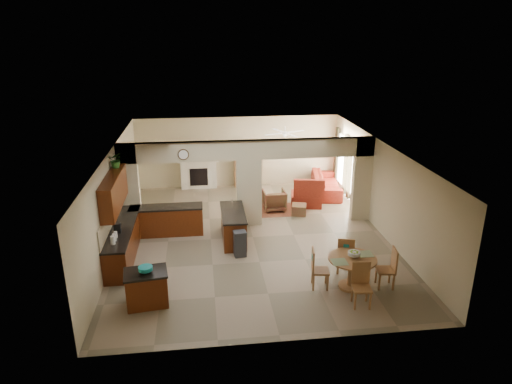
{
  "coord_description": "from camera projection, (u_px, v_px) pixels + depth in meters",
  "views": [
    {
      "loc": [
        -1.45,
        -12.61,
        6.0
      ],
      "look_at": [
        0.14,
        0.3,
        1.36
      ],
      "focal_mm": 32.0,
      "sensor_mm": 36.0,
      "label": 1
    }
  ],
  "objects": [
    {
      "name": "ceiling",
      "position": [
        253.0,
        148.0,
        13.02
      ],
      "size": [
        10.0,
        10.0,
        0.0
      ],
      "primitive_type": "plane",
      "rotation": [
        3.14,
        0.0,
        0.0
      ],
      "color": "white",
      "rests_on": "wall_back"
    },
    {
      "name": "drape_a_right",
      "position": [
        350.0,
        168.0,
        16.73
      ],
      "size": [
        0.1,
        0.28,
        2.3
      ],
      "primitive_type": "cube",
      "color": "#3F1F19",
      "rests_on": "wall_right"
    },
    {
      "name": "plant",
      "position": [
        116.0,
        160.0,
        12.62
      ],
      "size": [
        0.42,
        0.37,
        0.45
      ],
      "primitive_type": "imported",
      "rotation": [
        0.0,
        0.0,
        -0.05
      ],
      "color": "#1D4B14",
      "rests_on": "upper_cabinets"
    },
    {
      "name": "sofa",
      "position": [
        326.0,
        183.0,
        17.67
      ],
      "size": [
        2.66,
        1.4,
        0.74
      ],
      "primitive_type": "imported",
      "rotation": [
        0.0,
        0.0,
        1.4
      ],
      "color": "maroon",
      "rests_on": "floor"
    },
    {
      "name": "drape_b_right",
      "position": [
        336.0,
        156.0,
        18.31
      ],
      "size": [
        0.1,
        0.28,
        2.3
      ],
      "primitive_type": "cube",
      "color": "#3F1F19",
      "rests_on": "wall_right"
    },
    {
      "name": "ottoman",
      "position": [
        299.0,
        209.0,
        15.63
      ],
      "size": [
        0.59,
        0.59,
        0.35
      ],
      "primitive_type": "cube",
      "rotation": [
        0.0,
        0.0,
        -0.26
      ],
      "color": "maroon",
      "rests_on": "floor"
    },
    {
      "name": "window_b",
      "position": [
        342.0,
        160.0,
        17.76
      ],
      "size": [
        0.02,
        0.9,
        1.9
      ],
      "primitive_type": "cube",
      "color": "white",
      "rests_on": "wall_right"
    },
    {
      "name": "trash_can",
      "position": [
        240.0,
        245.0,
        12.7
      ],
      "size": [
        0.36,
        0.31,
        0.69
      ],
      "primitive_type": "cube",
      "rotation": [
        0.0,
        0.0,
        0.12
      ],
      "color": "#2D2D30",
      "rests_on": "floor"
    },
    {
      "name": "partition_center_pier",
      "position": [
        249.0,
        192.0,
        14.53
      ],
      "size": [
        0.8,
        0.25,
        2.2
      ],
      "primitive_type": "cube",
      "color": "#BDB28A",
      "rests_on": "floor"
    },
    {
      "name": "wall_right",
      "position": [
        382.0,
        189.0,
        13.96
      ],
      "size": [
        0.0,
        10.0,
        10.0
      ],
      "primitive_type": "plane",
      "rotation": [
        1.57,
        0.0,
        -1.57
      ],
      "color": "#BDB28A",
      "rests_on": "floor"
    },
    {
      "name": "partition_left_pier",
      "position": [
        129.0,
        188.0,
        14.0
      ],
      "size": [
        0.6,
        0.25,
        2.8
      ],
      "primitive_type": "cube",
      "color": "#BDB28A",
      "rests_on": "floor"
    },
    {
      "name": "dining_table",
      "position": [
        352.0,
        268.0,
        11.08
      ],
      "size": [
        1.18,
        1.18,
        0.8
      ],
      "color": "brown",
      "rests_on": "floor"
    },
    {
      "name": "wall_back",
      "position": [
        238.0,
        152.0,
        18.17
      ],
      "size": [
        8.0,
        0.0,
        8.0
      ],
      "primitive_type": "plane",
      "rotation": [
        1.57,
        0.0,
        0.0
      ],
      "color": "#BDB28A",
      "rests_on": "floor"
    },
    {
      "name": "floor",
      "position": [
        253.0,
        237.0,
        13.97
      ],
      "size": [
        10.0,
        10.0,
        0.0
      ],
      "primitive_type": "plane",
      "color": "#82715A",
      "rests_on": "ground"
    },
    {
      "name": "partition_header",
      "position": [
        249.0,
        150.0,
        14.06
      ],
      "size": [
        8.0,
        0.25,
        0.6
      ],
      "primitive_type": "cube",
      "color": "#BDB28A",
      "rests_on": "partition_center_pier"
    },
    {
      "name": "kitchen_counter",
      "position": [
        142.0,
        232.0,
        13.2
      ],
      "size": [
        2.52,
        3.29,
        1.48
      ],
      "color": "#3C1707",
      "rests_on": "floor"
    },
    {
      "name": "chair_east",
      "position": [
        389.0,
        266.0,
        11.1
      ],
      "size": [
        0.47,
        0.47,
        1.02
      ],
      "rotation": [
        0.0,
        0.0,
        4.59
      ],
      "color": "brown",
      "rests_on": "floor"
    },
    {
      "name": "rug",
      "position": [
        280.0,
        210.0,
        16.07
      ],
      "size": [
        1.6,
        1.3,
        0.01
      ],
      "primitive_type": "cube",
      "color": "brown",
      "rests_on": "floor"
    },
    {
      "name": "chair_north",
      "position": [
        345.0,
        254.0,
        11.72
      ],
      "size": [
        0.52,
        0.52,
        1.02
      ],
      "rotation": [
        0.0,
        0.0,
        2.86
      ],
      "color": "brown",
      "rests_on": "floor"
    },
    {
      "name": "chair_south",
      "position": [
        361.0,
        282.0,
        10.4
      ],
      "size": [
        0.46,
        0.46,
        1.02
      ],
      "rotation": [
        0.0,
        0.0,
        -0.11
      ],
      "color": "brown",
      "rests_on": "floor"
    },
    {
      "name": "fireplace",
      "position": [
        199.0,
        173.0,
        18.09
      ],
      "size": [
        1.6,
        0.35,
        1.2
      ],
      "color": "white",
      "rests_on": "floor"
    },
    {
      "name": "armchair",
      "position": [
        274.0,
        200.0,
        15.98
      ],
      "size": [
        0.79,
        0.81,
        0.72
      ],
      "primitive_type": "imported",
      "rotation": [
        0.0,
        0.0,
        3.17
      ],
      "color": "maroon",
      "rests_on": "floor"
    },
    {
      "name": "glazed_door",
      "position": [
        348.0,
        170.0,
        17.01
      ],
      "size": [
        0.02,
        0.7,
        2.1
      ],
      "primitive_type": "cube",
      "color": "white",
      "rests_on": "wall_right"
    },
    {
      "name": "wall_clock",
      "position": [
        183.0,
        155.0,
        13.71
      ],
      "size": [
        0.34,
        0.03,
        0.34
      ],
      "primitive_type": "cylinder",
      "rotation": [
        1.57,
        0.0,
        0.0
      ],
      "color": "#442F16",
      "rests_on": "partition_header"
    },
    {
      "name": "chaise",
      "position": [
        306.0,
        199.0,
        16.46
      ],
      "size": [
        1.22,
        1.07,
        0.43
      ],
      "primitive_type": "cube",
      "rotation": [
        0.0,
        0.0,
        -0.19
      ],
      "color": "maroon",
      "rests_on": "floor"
    },
    {
      "name": "kitchen_island",
      "position": [
        147.0,
        288.0,
        10.43
      ],
      "size": [
        1.05,
        0.81,
        0.84
      ],
      "rotation": [
        0.0,
        0.0,
        0.13
      ],
      "color": "#3C1707",
      "rests_on": "floor"
    },
    {
      "name": "ceiling_fan",
      "position": [
        285.0,
        133.0,
        16.08
      ],
      "size": [
        1.0,
        1.0,
        0.1
      ],
      "primitive_type": "cylinder",
      "color": "white",
      "rests_on": "ceiling"
    },
    {
      "name": "partition_right_pier",
      "position": [
        362.0,
        179.0,
        14.86
      ],
      "size": [
        0.6,
        0.25,
        2.8
      ],
      "primitive_type": "cube",
      "color": "#BDB28A",
      "rests_on": "floor"
    },
    {
      "name": "drape_a_left",
      "position": [
        361.0,
        178.0,
        15.6
      ],
      "size": [
        0.1,
        0.28,
        2.3
      ],
      "primitive_type": "cube",
      "color": "#3F1F19",
      "rests_on": "wall_right"
    },
    {
      "name": "wall_left",
      "position": [
        114.0,
        200.0,
        13.04
      ],
      "size": [
        0.0,
        10.0,
        10.0
      ],
      "primitive_type": "plane",
      "rotation": [
        1.57,
        0.0,
        1.57
      ],
      "color": "#BDB28A",
      "rests_on": "floor"
    },
    {
      "name": "drape_b_left",
      "position": [
        346.0,
        164.0,
        17.19
      ],
      "size": [
        0.1,
        0.28,
        2.3
      ],
      "primitive_type": "cube",
      "color": "#3F1F19",
      "rests_on": "wall_right"
    },
    {
      "name": "shelving_unit",
      "position": [
        247.0,
        165.0,
        18.21
      ],
      "size": [
        1.0,
        0.32,
        1.8
      ],
      "primitive_type": "cube",
      "color": "brown",
      "rests_on": "floor"
    },
    {
      "name": "chair_west",
      "position": [
        317.0,
        267.0,
        11.08
      ],
      "size": [
        0.48,
        0.48,
        1.02
      ],
      "rotation": [
        0.0,
        0.0,
        1.41
      ],
      "color": "brown",
      "rests_on": "floor"
    },
    {
      "name": "window_a",
      "position": [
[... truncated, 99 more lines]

